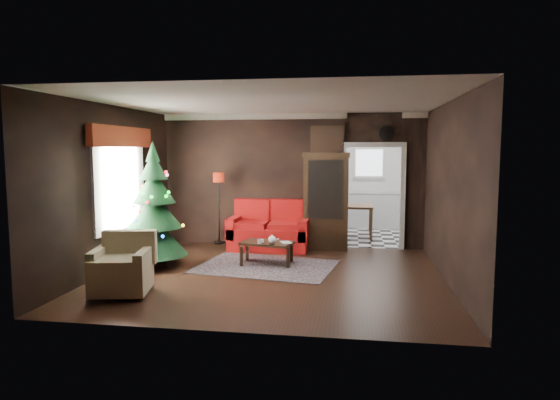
# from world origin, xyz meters

# --- Properties ---
(floor) EXTENTS (5.50, 5.50, 0.00)m
(floor) POSITION_xyz_m (0.00, 0.00, 0.00)
(floor) COLOR black
(floor) RESTS_ON ground
(ceiling) EXTENTS (5.50, 5.50, 0.00)m
(ceiling) POSITION_xyz_m (0.00, 0.00, 2.80)
(ceiling) COLOR white
(ceiling) RESTS_ON ground
(wall_back) EXTENTS (5.50, 0.00, 5.50)m
(wall_back) POSITION_xyz_m (0.00, 2.50, 1.40)
(wall_back) COLOR black
(wall_back) RESTS_ON ground
(wall_front) EXTENTS (5.50, 0.00, 5.50)m
(wall_front) POSITION_xyz_m (0.00, -2.50, 1.40)
(wall_front) COLOR black
(wall_front) RESTS_ON ground
(wall_left) EXTENTS (0.00, 5.50, 5.50)m
(wall_left) POSITION_xyz_m (-2.75, 0.00, 1.40)
(wall_left) COLOR black
(wall_left) RESTS_ON ground
(wall_right) EXTENTS (0.00, 5.50, 5.50)m
(wall_right) POSITION_xyz_m (2.75, 0.00, 1.40)
(wall_right) COLOR black
(wall_right) RESTS_ON ground
(doorway) EXTENTS (1.10, 0.10, 2.10)m
(doorway) POSITION_xyz_m (1.70, 2.50, 1.05)
(doorway) COLOR silver
(doorway) RESTS_ON ground
(left_window) EXTENTS (0.05, 1.60, 1.40)m
(left_window) POSITION_xyz_m (-2.71, 0.20, 1.45)
(left_window) COLOR white
(left_window) RESTS_ON wall_left
(valance) EXTENTS (0.12, 2.10, 0.35)m
(valance) POSITION_xyz_m (-2.63, 0.20, 2.27)
(valance) COLOR maroon
(valance) RESTS_ON wall_left
(kitchen_floor) EXTENTS (3.00, 3.00, 0.00)m
(kitchen_floor) POSITION_xyz_m (1.70, 4.00, 0.00)
(kitchen_floor) COLOR white
(kitchen_floor) RESTS_ON ground
(kitchen_window) EXTENTS (0.70, 0.06, 0.70)m
(kitchen_window) POSITION_xyz_m (1.70, 5.45, 1.70)
(kitchen_window) COLOR white
(kitchen_window) RESTS_ON ground
(rug) EXTENTS (2.56, 2.04, 0.01)m
(rug) POSITION_xyz_m (-0.20, 0.56, 0.01)
(rug) COLOR #4F3D4C
(rug) RESTS_ON ground
(loveseat) EXTENTS (1.70, 0.90, 1.00)m
(loveseat) POSITION_xyz_m (-0.40, 2.05, 0.50)
(loveseat) COLOR maroon
(loveseat) RESTS_ON ground
(curio_cabinet) EXTENTS (0.90, 0.45, 1.90)m
(curio_cabinet) POSITION_xyz_m (0.75, 2.27, 0.95)
(curio_cabinet) COLOR black
(curio_cabinet) RESTS_ON ground
(floor_lamp) EXTENTS (0.32, 0.32, 1.48)m
(floor_lamp) POSITION_xyz_m (-1.47, 2.09, 0.83)
(floor_lamp) COLOR black
(floor_lamp) RESTS_ON ground
(christmas_tree) EXTENTS (1.15, 1.15, 2.16)m
(christmas_tree) POSITION_xyz_m (-2.13, 0.31, 1.05)
(christmas_tree) COLOR black
(christmas_tree) RESTS_ON ground
(armchair) EXTENTS (0.95, 0.95, 0.82)m
(armchair) POSITION_xyz_m (-1.93, -1.34, 0.46)
(armchair) COLOR tan
(armchair) RESTS_ON ground
(coffee_table) EXTENTS (0.99, 0.72, 0.40)m
(coffee_table) POSITION_xyz_m (-0.21, 0.73, 0.21)
(coffee_table) COLOR #352314
(coffee_table) RESTS_ON rug
(teapot) EXTENTS (0.22, 0.22, 0.16)m
(teapot) POSITION_xyz_m (-0.08, 0.52, 0.49)
(teapot) COLOR white
(teapot) RESTS_ON coffee_table
(cup_a) EXTENTS (0.08, 0.08, 0.06)m
(cup_a) POSITION_xyz_m (-0.32, 0.57, 0.45)
(cup_a) COLOR silver
(cup_a) RESTS_ON coffee_table
(cup_b) EXTENTS (0.08, 0.08, 0.06)m
(cup_b) POSITION_xyz_m (-0.29, 0.66, 0.44)
(cup_b) COLOR white
(cup_b) RESTS_ON coffee_table
(book) EXTENTS (0.15, 0.08, 0.22)m
(book) POSITION_xyz_m (0.07, 0.63, 0.52)
(book) COLOR gray
(book) RESTS_ON coffee_table
(wall_clock) EXTENTS (0.32, 0.32, 0.06)m
(wall_clock) POSITION_xyz_m (1.95, 2.45, 2.38)
(wall_clock) COLOR white
(wall_clock) RESTS_ON wall_back
(painting) EXTENTS (0.62, 0.05, 0.52)m
(painting) POSITION_xyz_m (0.75, 2.46, 2.25)
(painting) COLOR #A3653F
(painting) RESTS_ON wall_back
(kitchen_counter) EXTENTS (1.80, 0.60, 0.90)m
(kitchen_counter) POSITION_xyz_m (1.70, 5.20, 0.45)
(kitchen_counter) COLOR silver
(kitchen_counter) RESTS_ON ground
(kitchen_table) EXTENTS (0.70, 0.70, 0.75)m
(kitchen_table) POSITION_xyz_m (1.40, 3.70, 0.38)
(kitchen_table) COLOR brown
(kitchen_table) RESTS_ON ground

